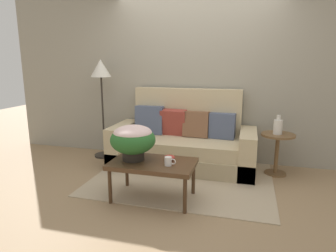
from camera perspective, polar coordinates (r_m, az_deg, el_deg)
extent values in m
plane|color=#997A56|center=(3.91, 2.26, -10.95)|extent=(14.00, 14.00, 0.00)
cube|color=gray|center=(4.70, 5.59, 10.17)|extent=(6.40, 0.12, 2.74)
cube|color=tan|center=(4.05, 2.78, -10.02)|extent=(2.34, 1.78, 0.01)
cube|color=tan|center=(4.43, 2.67, -6.42)|extent=(2.10, 0.86, 0.24)
cube|color=tan|center=(4.35, 2.63, -3.77)|extent=(1.65, 0.77, 0.20)
cube|color=tan|center=(4.62, 3.70, 1.54)|extent=(1.65, 0.15, 0.92)
cube|color=tan|center=(4.67, -8.61, -3.28)|extent=(0.23, 0.86, 0.60)
cube|color=tan|center=(4.28, 15.05, -5.01)|extent=(0.23, 0.86, 0.60)
cube|color=brown|center=(4.44, 5.47, 0.38)|extent=(0.39, 0.23, 0.40)
cube|color=#93382D|center=(4.52, 1.09, 0.70)|extent=(0.40, 0.21, 0.40)
cube|color=#4C5670|center=(4.62, -3.54, 1.20)|extent=(0.44, 0.23, 0.44)
cube|color=#4C5670|center=(4.40, 10.40, 0.03)|extent=(0.38, 0.21, 0.38)
cylinder|color=#442D1B|center=(3.39, -11.11, -11.34)|extent=(0.04, 0.04, 0.39)
cylinder|color=#442D1B|center=(3.13, 3.27, -13.21)|extent=(0.04, 0.04, 0.39)
cylinder|color=#442D1B|center=(3.79, -7.93, -8.66)|extent=(0.04, 0.04, 0.39)
cylinder|color=#442D1B|center=(3.56, 4.90, -10.02)|extent=(0.04, 0.04, 0.39)
cube|color=#4C331E|center=(3.36, -2.94, -7.28)|extent=(0.95, 0.57, 0.05)
cylinder|color=brown|center=(4.46, 19.91, -8.53)|extent=(0.29, 0.29, 0.03)
cylinder|color=brown|center=(4.38, 20.17, -5.15)|extent=(0.05, 0.05, 0.53)
cylinder|color=brown|center=(4.30, 20.45, -1.62)|extent=(0.45, 0.45, 0.03)
cylinder|color=#2D2823|center=(5.08, -12.06, -5.48)|extent=(0.33, 0.33, 0.03)
cylinder|color=#2D2823|center=(4.92, -12.41, 1.78)|extent=(0.03, 0.03, 1.28)
cone|color=beige|center=(4.84, -12.84, 10.82)|extent=(0.32, 0.32, 0.27)
cylinder|color=black|center=(3.42, -6.69, -5.40)|extent=(0.25, 0.25, 0.13)
ellipsoid|color=#286028|center=(3.37, -6.76, -2.66)|extent=(0.51, 0.51, 0.32)
ellipsoid|color=beige|center=(3.35, -6.80, -1.36)|extent=(0.44, 0.44, 0.17)
cylinder|color=white|center=(3.22, 0.08, -6.80)|extent=(0.08, 0.08, 0.09)
torus|color=white|center=(3.21, 0.97, -6.87)|extent=(0.07, 0.01, 0.07)
cylinder|color=#B2382D|center=(3.39, 0.30, -6.49)|extent=(0.05, 0.05, 0.02)
ellipsoid|color=#B2382D|center=(3.38, 0.30, -6.06)|extent=(0.12, 0.12, 0.06)
cylinder|color=silver|center=(4.26, 20.40, -0.19)|extent=(0.12, 0.12, 0.20)
cylinder|color=silver|center=(4.24, 20.53, 1.53)|extent=(0.05, 0.05, 0.07)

